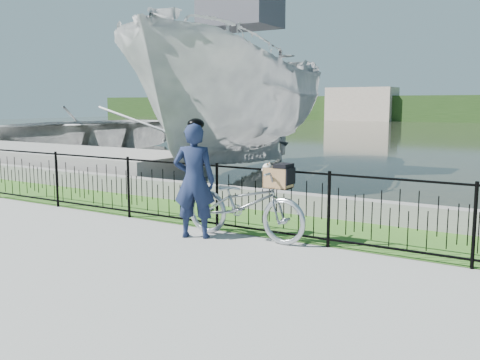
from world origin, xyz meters
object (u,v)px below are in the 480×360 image
Objects in this scene: bicycle_rig at (245,203)px; boat_near at (240,102)px; boat_far at (85,128)px; cyclist at (194,179)px; dock at (52,160)px.

bicycle_rig is 8.30m from boat_near.
boat_far is at bearing 145.62° from bicycle_rig.
cyclist is 0.19× the size of boat_far.
cyclist is at bearing -26.51° from dock.
boat_near is at bearing 116.56° from cyclist.
dock is 1.02× the size of boat_far.
bicycle_rig is at bearing -57.74° from boat_near.
cyclist is at bearing -153.32° from bicycle_rig.
cyclist is 17.45m from boat_far.
boat_near reaches higher than boat_far.
bicycle_rig is 0.19× the size of boat_near.
bicycle_rig is (9.67, -4.10, 0.22)m from dock.
dock is 4.68× the size of bicycle_rig.
boat_near is at bearing -17.06° from boat_far.
cyclist reaches higher than bicycle_rig.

